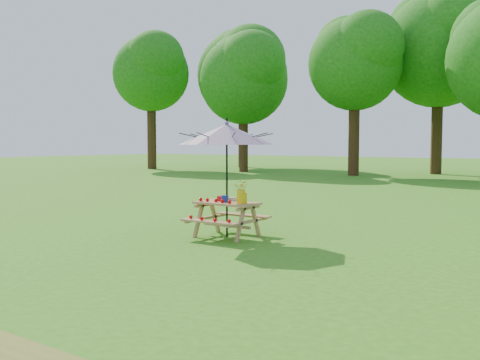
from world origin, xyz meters
The scene contains 6 objects.
ground centered at (0.00, 0.00, 0.00)m, with size 120.00×120.00×0.00m, color #347516.
picnic_table centered at (-4.99, 3.13, 0.33)m, with size 1.20×1.32×0.67m.
patio_umbrella centered at (-4.99, 3.14, 1.95)m, with size 1.81×1.81×2.25m.
produce_bins centered at (-5.06, 3.19, 0.72)m, with size 0.29×0.39×0.13m.
tomatoes_row centered at (-5.14, 2.96, 0.71)m, with size 0.77×0.13×0.07m, color red, non-canonical shape.
flower_bucket centered at (-4.63, 3.11, 0.89)m, with size 0.32×0.29×0.42m.
Camera 1 is at (0.87, -5.04, 1.79)m, focal length 40.00 mm.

